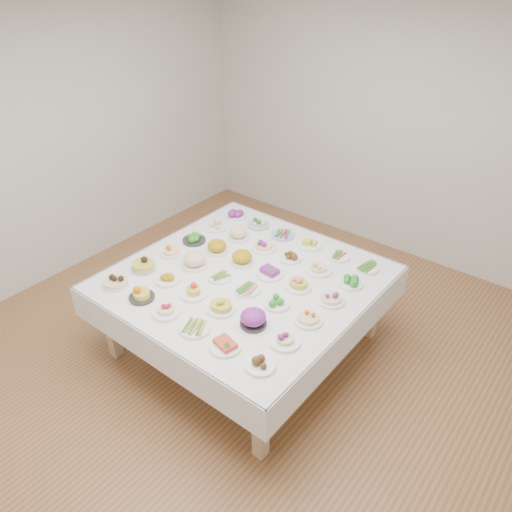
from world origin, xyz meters
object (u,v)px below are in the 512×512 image
Objects in this scene: display_table at (245,284)px; dish_35 at (367,267)px; dish_18 at (194,238)px; dish_0 at (116,279)px.

display_table is 1.04m from dish_35.
dish_18 is 1.59m from dish_35.
display_table is at bearing 45.48° from dish_0.
dish_0 is 2.09m from dish_35.
dish_18 is 1.09× the size of dish_35.
dish_18 is (-0.73, 0.15, 0.11)m from display_table.
dish_0 is 1.04× the size of dish_35.
dish_18 reaches higher than dish_35.
dish_35 is at bearing 44.64° from display_table.
dish_0 reaches higher than dish_18.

